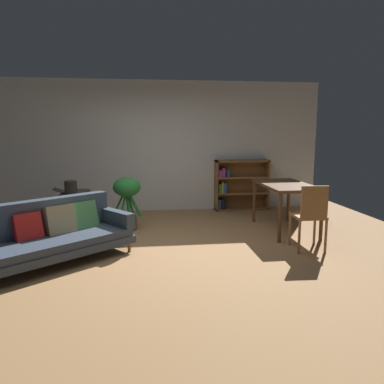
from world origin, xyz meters
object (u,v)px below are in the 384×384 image
potted_floor_plant (127,196)px  dining_chair_near (310,213)px  media_console (74,211)px  bookshelf (238,185)px  desk_speaker (71,189)px  dining_table (285,189)px  fabric_couch (48,234)px  open_laptop (68,192)px

potted_floor_plant → dining_chair_near: 2.97m
media_console → bookshelf: bearing=20.3°
desk_speaker → dining_chair_near: (3.48, -1.37, -0.21)m
dining_table → bookshelf: (-0.34, 1.79, -0.19)m
media_console → desk_speaker: desk_speaker is taller
desk_speaker → fabric_couch: bearing=-92.2°
dining_chair_near → open_laptop: bearing=154.0°
potted_floor_plant → bookshelf: size_ratio=0.79×
bookshelf → media_console: bearing=-159.7°
desk_speaker → bookshelf: (3.19, 1.50, -0.22)m
open_laptop → dining_chair_near: 4.02m
dining_table → bookshelf: bearing=100.7°
media_console → dining_chair_near: size_ratio=1.14×
fabric_couch → bookshelf: 4.31m
open_laptop → media_console: bearing=-41.7°
dining_table → fabric_couch: bearing=-163.7°
desk_speaker → bookshelf: 3.53m
media_console → desk_speaker: bearing=-84.8°
potted_floor_plant → open_laptop: bearing=163.6°
media_console → dining_table: 3.63m
fabric_couch → bookshelf: bookshelf is taller
bookshelf → dining_chair_near: bearing=-84.3°
open_laptop → bookshelf: bookshelf is taller
open_laptop → bookshelf: (3.32, 1.10, -0.11)m
potted_floor_plant → dining_table: (2.64, -0.38, 0.13)m
media_console → dining_table: size_ratio=0.76×
desk_speaker → dining_chair_near: dining_chair_near is taller
media_console → dining_chair_near: (3.51, -1.67, 0.23)m
open_laptop → potted_floor_plant: 1.07m
bookshelf → desk_speaker: bearing=-154.8°
fabric_couch → potted_floor_plant: size_ratio=2.35×
fabric_couch → media_console: bearing=89.2°
fabric_couch → media_console: (0.02, 1.65, -0.06)m
potted_floor_plant → dining_chair_near: bearing=-29.5°
fabric_couch → dining_table: 3.75m
desk_speaker → dining_table: bearing=-4.7°
open_laptop → bookshelf: bearing=18.4°
potted_floor_plant → fabric_couch: bearing=-123.4°
open_laptop → desk_speaker: size_ratio=1.73×
dining_chair_near → potted_floor_plant: bearing=150.5°
potted_floor_plant → bookshelf: bearing=31.5°
bookshelf → fabric_couch: bearing=-138.8°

